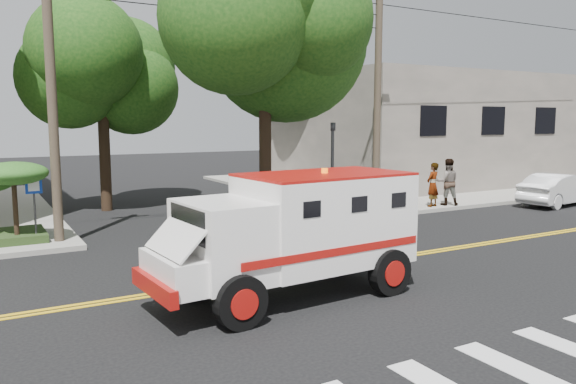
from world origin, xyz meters
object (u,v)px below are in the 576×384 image
pedestrian_a (433,185)px  pedestrian_b (448,182)px  armored_truck (296,228)px  parked_sedan (558,189)px

pedestrian_a → pedestrian_b: 0.83m
armored_truck → pedestrian_a: armored_truck is taller
pedestrian_b → parked_sedan: bearing=-165.7°
pedestrian_a → pedestrian_b: pedestrian_b is taller
pedestrian_a → pedestrian_b: bearing=161.9°
pedestrian_a → pedestrian_b: (0.82, 0.00, 0.07)m
parked_sedan → pedestrian_a: size_ratio=2.34×
armored_truck → parked_sedan: bearing=14.1°
armored_truck → pedestrian_b: 13.45m
pedestrian_a → pedestrian_b: size_ratio=0.93×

